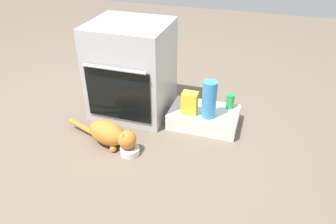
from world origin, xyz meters
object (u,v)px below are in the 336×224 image
(water_bottle, at_px, (209,100))
(soda_can, at_px, (230,101))
(pantry_cabinet, at_px, (204,117))
(food_bowl, at_px, (130,150))
(oven, at_px, (132,69))
(snack_bag, at_px, (190,103))
(cat, at_px, (110,134))

(water_bottle, distance_m, soda_can, 0.25)
(pantry_cabinet, xyz_separation_m, food_bowl, (-0.42, -0.53, -0.04))
(food_bowl, bearing_deg, pantry_cabinet, 51.57)
(oven, bearing_deg, soda_can, 4.24)
(oven, relative_size, water_bottle, 2.56)
(snack_bag, xyz_separation_m, soda_can, (0.29, 0.18, -0.03))
(pantry_cabinet, distance_m, water_bottle, 0.23)
(water_bottle, xyz_separation_m, snack_bag, (-0.15, 0.01, -0.06))
(pantry_cabinet, relative_size, water_bottle, 1.81)
(cat, bearing_deg, oven, 109.61)
(cat, height_order, snack_bag, snack_bag)
(water_bottle, distance_m, snack_bag, 0.16)
(food_bowl, height_order, soda_can, soda_can)
(oven, bearing_deg, food_bowl, -70.03)
(oven, height_order, cat, oven)
(food_bowl, distance_m, cat, 0.19)
(oven, relative_size, snack_bag, 4.27)
(water_bottle, bearing_deg, snack_bag, 178.10)
(snack_bag, distance_m, soda_can, 0.34)
(cat, height_order, soda_can, soda_can)
(oven, bearing_deg, snack_bag, -12.44)
(pantry_cabinet, distance_m, snack_bag, 0.20)
(pantry_cabinet, distance_m, cat, 0.77)
(oven, xyz_separation_m, water_bottle, (0.68, -0.12, -0.10))
(food_bowl, xyz_separation_m, soda_can, (0.61, 0.64, 0.16))
(soda_can, bearing_deg, water_bottle, -127.21)
(cat, relative_size, soda_can, 5.28)
(pantry_cabinet, height_order, food_bowl, pantry_cabinet)
(pantry_cabinet, relative_size, food_bowl, 3.89)
(cat, distance_m, water_bottle, 0.78)
(snack_bag, relative_size, soda_can, 1.50)
(food_bowl, bearing_deg, oven, 109.97)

